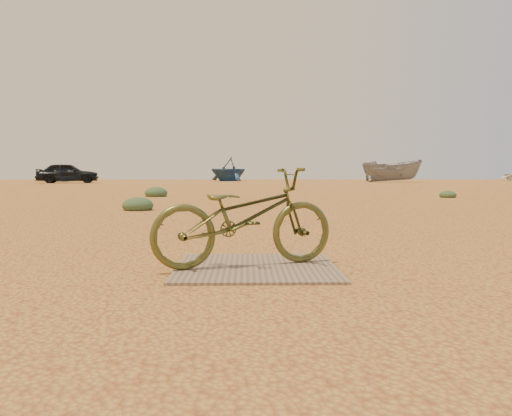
{
  "coord_description": "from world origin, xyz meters",
  "views": [
    {
      "loc": [
        -0.26,
        -3.99,
        0.8
      ],
      "look_at": [
        -0.18,
        0.13,
        0.51
      ],
      "focal_mm": 35.0,
      "sensor_mm": 36.0,
      "label": 1
    }
  ],
  "objects_px": {
    "plywood_board": "(256,267)",
    "bicycle": "(244,217)",
    "car": "(68,173)",
    "boat_mid_right": "(392,171)",
    "boat_near_left": "(57,177)",
    "boat_far_left": "(229,169)"
  },
  "relations": [
    {
      "from": "plywood_board",
      "to": "bicycle",
      "type": "relative_size",
      "value": 0.85
    },
    {
      "from": "car",
      "to": "boat_mid_right",
      "type": "distance_m",
      "value": 27.59
    },
    {
      "from": "boat_near_left",
      "to": "boat_mid_right",
      "type": "distance_m",
      "value": 30.57
    },
    {
      "from": "bicycle",
      "to": "boat_near_left",
      "type": "xyz_separation_m",
      "value": [
        -17.53,
        42.53,
        0.04
      ]
    },
    {
      "from": "bicycle",
      "to": "boat_far_left",
      "type": "distance_m",
      "value": 46.37
    },
    {
      "from": "car",
      "to": "boat_far_left",
      "type": "xyz_separation_m",
      "value": [
        12.66,
        9.79,
        0.4
      ]
    },
    {
      "from": "plywood_board",
      "to": "boat_far_left",
      "type": "distance_m",
      "value": 46.4
    },
    {
      "from": "plywood_board",
      "to": "bicycle",
      "type": "height_order",
      "value": "bicycle"
    },
    {
      "from": "bicycle",
      "to": "boat_mid_right",
      "type": "height_order",
      "value": "boat_mid_right"
    },
    {
      "from": "car",
      "to": "boat_mid_right",
      "type": "height_order",
      "value": "boat_mid_right"
    },
    {
      "from": "plywood_board",
      "to": "boat_near_left",
      "type": "distance_m",
      "value": 46.06
    },
    {
      "from": "bicycle",
      "to": "boat_near_left",
      "type": "relative_size",
      "value": 0.34
    },
    {
      "from": "boat_far_left",
      "to": "car",
      "type": "bearing_deg",
      "value": -97.66
    },
    {
      "from": "boat_near_left",
      "to": "plywood_board",
      "type": "bearing_deg",
      "value": -111.51
    },
    {
      "from": "boat_mid_right",
      "to": "boat_near_left",
      "type": "bearing_deg",
      "value": 99.52
    },
    {
      "from": "boat_far_left",
      "to": "boat_mid_right",
      "type": "relative_size",
      "value": 0.9
    },
    {
      "from": "bicycle",
      "to": "boat_far_left",
      "type": "xyz_separation_m",
      "value": [
        -1.78,
        46.33,
        0.78
      ]
    },
    {
      "from": "car",
      "to": "bicycle",
      "type": "bearing_deg",
      "value": -169.9
    },
    {
      "from": "boat_near_left",
      "to": "bicycle",
      "type": "bearing_deg",
      "value": -111.61
    },
    {
      "from": "plywood_board",
      "to": "boat_mid_right",
      "type": "relative_size",
      "value": 0.26
    },
    {
      "from": "plywood_board",
      "to": "boat_far_left",
      "type": "relative_size",
      "value": 0.29
    },
    {
      "from": "boat_mid_right",
      "to": "car",
      "type": "bearing_deg",
      "value": 111.48
    }
  ]
}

